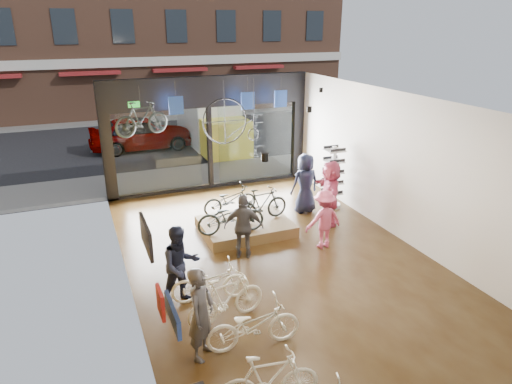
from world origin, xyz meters
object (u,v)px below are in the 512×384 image
floor_bike_3 (226,299)px  display_bike_right (230,200)px  penny_farthing (234,122)px  customer_2 (244,227)px  customer_1 (181,266)px  customer_5 (330,193)px  street_car (141,133)px  customer_4 (305,183)px  floor_bike_1 (269,381)px  hung_bike (141,119)px  display_platform (246,227)px  floor_bike_4 (210,282)px  sunglasses_rack (333,177)px  box_truck (213,123)px  customer_3 (324,219)px  customer_0 (201,314)px  floor_bike_2 (253,325)px  display_bike_left (231,217)px  display_bike_mid (262,204)px

floor_bike_3 → display_bike_right: 4.59m
display_bike_right → penny_farthing: (0.83, 1.90, 1.79)m
floor_bike_3 → customer_2: (1.21, 2.28, 0.33)m
customer_1 → customer_5: 5.33m
street_car → customer_4: 9.82m
customer_2 → street_car: bearing=-61.5°
floor_bike_1 → hung_bike: hung_bike is taller
display_platform → display_bike_right: bearing=106.1°
floor_bike_4 → display_bike_right: display_bike_right is taller
display_bike_right → sunglasses_rack: sunglasses_rack is taller
customer_4 → floor_bike_1: bearing=54.9°
display_platform → customer_2: size_ratio=1.48×
box_truck → customer_3: (-0.30, -10.44, -0.41)m
customer_0 → display_bike_right: bearing=15.9°
floor_bike_1 → sunglasses_rack: 8.21m
floor_bike_4 → customer_3: bearing=-61.0°
floor_bike_3 → display_bike_right: display_bike_right is taller
box_truck → customer_2: 10.47m
customer_3 → sunglasses_rack: 2.79m
display_bike_right → customer_5: customer_5 is taller
street_car → floor_bike_1: (-0.56, -15.69, -0.30)m
customer_5 → hung_bike: 5.62m
floor_bike_3 → customer_0: customer_0 is taller
box_truck → floor_bike_4: 12.26m
box_truck → penny_farthing: bearing=-100.8°
display_platform → penny_farthing: size_ratio=1.34×
box_truck → penny_farthing: 6.51m
floor_bike_3 → hung_bike: size_ratio=1.02×
floor_bike_3 → display_bike_right: bearing=-29.4°
floor_bike_2 → display_bike_right: (1.35, 5.19, 0.27)m
display_bike_right → box_truck: bearing=-17.5°
display_bike_right → sunglasses_rack: bearing=-93.8°
customer_1 → customer_5: size_ratio=0.92×
floor_bike_2 → penny_farthing: size_ratio=0.94×
display_bike_left → customer_4: bearing=-61.2°
display_bike_mid → sunglasses_rack: 2.78m
customer_5 → penny_farthing: (-1.78, 2.97, 1.57)m
floor_bike_3 → customer_4: bearing=-52.1°
display_bike_mid → display_bike_right: 1.01m
display_bike_left → customer_3: 2.36m
sunglasses_rack → hung_bike: size_ratio=1.23×
floor_bike_2 → display_bike_mid: (2.01, 4.42, 0.32)m
street_car → customer_2: (0.73, -11.20, 0.05)m
floor_bike_2 → display_platform: bearing=-14.1°
display_bike_mid → penny_farthing: (0.17, 2.67, 1.73)m
penny_farthing → street_car: bearing=104.7°
display_bike_left → customer_2: customer_2 is taller
street_car → floor_bike_1: street_car is taller
floor_bike_4 → penny_farthing: size_ratio=0.89×
floor_bike_4 → floor_bike_3: bearing=-165.1°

